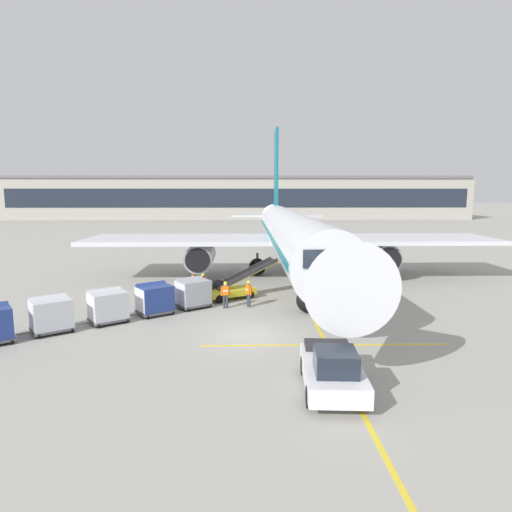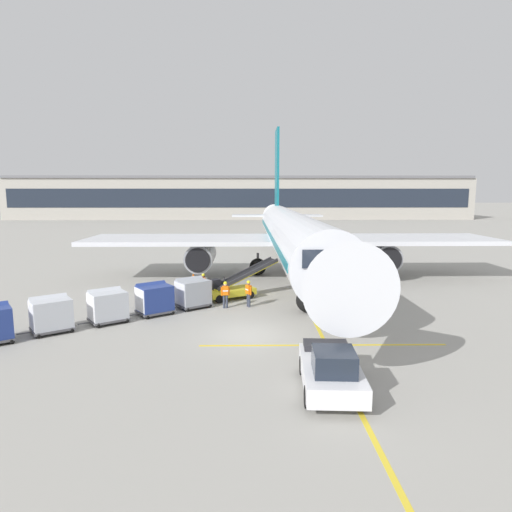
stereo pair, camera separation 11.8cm
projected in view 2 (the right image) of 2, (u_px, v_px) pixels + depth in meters
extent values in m
plane|color=#9E9B93|center=(248.00, 335.00, 22.55)|extent=(600.00, 600.00, 0.00)
cylinder|color=silver|center=(292.00, 234.00, 36.68)|extent=(3.93, 35.29, 3.76)
cube|color=#146B7A|center=(292.00, 234.00, 36.68)|extent=(3.96, 33.88, 0.45)
cone|color=silver|center=(340.00, 280.00, 17.37)|extent=(3.59, 3.78, 3.57)
cone|color=silver|center=(276.00, 217.00, 57.06)|extent=(3.22, 6.03, 3.20)
cube|color=silver|center=(185.00, 240.00, 37.46)|extent=(16.79, 7.13, 0.36)
cylinder|color=#93969E|center=(201.00, 256.00, 36.98)|extent=(2.35, 4.60, 2.33)
cylinder|color=black|center=(198.00, 260.00, 34.66)|extent=(1.98, 0.13, 1.98)
cube|color=silver|center=(395.00, 239.00, 37.80)|extent=(16.79, 7.13, 0.36)
cylinder|color=#93969E|center=(381.00, 256.00, 37.27)|extent=(2.35, 4.60, 2.33)
cylinder|color=black|center=(390.00, 260.00, 34.95)|extent=(1.98, 0.13, 1.98)
cube|color=#146B7A|center=(277.00, 172.00, 54.73)|extent=(0.30, 4.23, 10.58)
cube|color=silver|center=(277.00, 216.00, 55.23)|extent=(11.41, 2.88, 0.20)
cube|color=#1E2633|center=(328.00, 256.00, 19.89)|extent=(2.64, 1.70, 0.83)
cylinder|color=#47474C|center=(308.00, 291.00, 26.57)|extent=(0.22, 0.22, 1.23)
sphere|color=black|center=(308.00, 300.00, 26.66)|extent=(1.51, 1.51, 1.51)
cylinder|color=#47474C|center=(258.00, 260.00, 38.73)|extent=(0.22, 0.22, 1.23)
sphere|color=black|center=(258.00, 267.00, 38.82)|extent=(1.51, 1.51, 1.51)
cylinder|color=#47474C|center=(321.00, 260.00, 38.83)|extent=(0.22, 0.22, 1.23)
sphere|color=black|center=(320.00, 266.00, 38.92)|extent=(1.51, 1.51, 1.51)
cube|color=gold|center=(230.00, 292.00, 30.11)|extent=(3.75, 3.08, 0.44)
cube|color=black|center=(215.00, 284.00, 29.87)|extent=(0.80, 0.78, 0.70)
cylinder|color=#333338|center=(224.00, 282.00, 30.20)|extent=(0.08, 0.08, 0.80)
cube|color=gold|center=(246.00, 275.00, 30.60)|extent=(4.76, 3.25, 1.86)
cube|color=black|center=(246.00, 274.00, 30.58)|extent=(4.57, 3.06, 1.71)
cube|color=#333338|center=(249.00, 274.00, 30.20)|extent=(4.28, 2.48, 1.90)
cube|color=#333338|center=(243.00, 272.00, 30.95)|extent=(4.28, 2.48, 1.90)
cylinder|color=black|center=(250.00, 295.00, 30.12)|extent=(0.59, 0.45, 0.56)
cylinder|color=black|center=(240.00, 291.00, 31.37)|extent=(0.59, 0.45, 0.56)
cylinder|color=black|center=(219.00, 299.00, 28.92)|extent=(0.59, 0.45, 0.56)
cylinder|color=black|center=(210.00, 295.00, 30.17)|extent=(0.59, 0.45, 0.56)
cube|color=#515156|center=(193.00, 304.00, 27.88)|extent=(2.56, 2.47, 0.12)
cylinder|color=#4C4C51|center=(174.00, 308.00, 27.09)|extent=(0.61, 0.47, 0.07)
cube|color=#9EA3AD|center=(193.00, 292.00, 27.76)|extent=(2.42, 2.33, 1.50)
cube|color=#9EA3AD|center=(190.00, 283.00, 28.02)|extent=(1.99, 1.75, 0.74)
cube|color=silver|center=(180.00, 294.00, 27.20)|extent=(0.87, 1.19, 1.38)
sphere|color=black|center=(177.00, 305.00, 27.96)|extent=(0.30, 0.30, 0.30)
sphere|color=black|center=(187.00, 309.00, 26.88)|extent=(0.30, 0.30, 0.30)
sphere|color=black|center=(199.00, 301.00, 28.90)|extent=(0.30, 0.30, 0.30)
sphere|color=black|center=(210.00, 305.00, 27.82)|extent=(0.30, 0.30, 0.30)
cube|color=#515156|center=(155.00, 311.00, 26.28)|extent=(2.56, 2.47, 0.12)
cylinder|color=#4C4C51|center=(134.00, 315.00, 25.49)|extent=(0.61, 0.47, 0.07)
cube|color=navy|center=(155.00, 298.00, 26.17)|extent=(2.42, 2.33, 1.50)
cube|color=navy|center=(152.00, 288.00, 26.42)|extent=(1.99, 1.75, 0.74)
cube|color=silver|center=(139.00, 300.00, 25.60)|extent=(0.87, 1.19, 1.38)
sphere|color=black|center=(138.00, 312.00, 26.36)|extent=(0.30, 0.30, 0.30)
sphere|color=black|center=(147.00, 317.00, 25.28)|extent=(0.30, 0.30, 0.30)
sphere|color=black|center=(163.00, 308.00, 27.30)|extent=(0.30, 0.30, 0.30)
sphere|color=black|center=(172.00, 312.00, 26.22)|extent=(0.30, 0.30, 0.30)
cube|color=#515156|center=(109.00, 319.00, 24.64)|extent=(2.56, 2.47, 0.12)
cylinder|color=#4C4C51|center=(84.00, 323.00, 23.84)|extent=(0.61, 0.47, 0.07)
cube|color=silver|center=(108.00, 305.00, 24.52)|extent=(2.42, 2.33, 1.50)
cube|color=silver|center=(105.00, 295.00, 24.77)|extent=(1.99, 1.75, 0.74)
cube|color=silver|center=(91.00, 308.00, 23.95)|extent=(0.87, 1.19, 1.38)
sphere|color=black|center=(91.00, 320.00, 24.71)|extent=(0.30, 0.30, 0.30)
sphere|color=black|center=(98.00, 325.00, 23.63)|extent=(0.30, 0.30, 0.30)
sphere|color=black|center=(119.00, 315.00, 25.66)|extent=(0.30, 0.30, 0.30)
sphere|color=black|center=(127.00, 320.00, 24.58)|extent=(0.30, 0.30, 0.30)
cube|color=#515156|center=(52.00, 328.00, 22.94)|extent=(2.56, 2.47, 0.12)
cylinder|color=#4C4C51|center=(24.00, 333.00, 22.14)|extent=(0.61, 0.47, 0.07)
cube|color=silver|center=(51.00, 313.00, 22.82)|extent=(2.42, 2.33, 1.50)
cube|color=silver|center=(49.00, 302.00, 23.07)|extent=(1.99, 1.75, 0.74)
cube|color=silver|center=(31.00, 317.00, 22.25)|extent=(0.87, 1.19, 1.38)
sphere|color=black|center=(33.00, 329.00, 23.02)|extent=(0.30, 0.30, 0.30)
sphere|color=black|center=(38.00, 336.00, 21.93)|extent=(0.30, 0.30, 0.30)
sphere|color=black|center=(65.00, 324.00, 23.96)|extent=(0.30, 0.30, 0.30)
sphere|color=black|center=(72.00, 330.00, 22.88)|extent=(0.30, 0.30, 0.30)
sphere|color=black|center=(8.00, 334.00, 22.22)|extent=(0.30, 0.30, 0.30)
sphere|color=black|center=(11.00, 341.00, 21.14)|extent=(0.30, 0.30, 0.30)
cube|color=silver|center=(331.00, 373.00, 16.13)|extent=(2.34, 4.51, 0.70)
cube|color=#1E2633|center=(334.00, 361.00, 15.26)|extent=(1.55, 1.62, 0.80)
cube|color=#28282D|center=(326.00, 345.00, 17.70)|extent=(1.84, 1.06, 0.24)
cylinder|color=black|center=(349.00, 366.00, 17.49)|extent=(0.32, 0.77, 0.76)
cylinder|color=black|center=(303.00, 365.00, 17.56)|extent=(0.32, 0.77, 0.76)
cylinder|color=black|center=(363.00, 398.00, 14.79)|extent=(0.32, 0.77, 0.76)
cylinder|color=black|center=(309.00, 397.00, 14.87)|extent=(0.32, 0.77, 0.76)
cylinder|color=#333847|center=(249.00, 301.00, 27.92)|extent=(0.15, 0.15, 0.86)
cylinder|color=#333847|center=(248.00, 300.00, 28.07)|extent=(0.15, 0.15, 0.86)
cube|color=orange|center=(249.00, 289.00, 27.89)|extent=(0.41, 0.45, 0.58)
cube|color=white|center=(247.00, 290.00, 27.82)|extent=(0.19, 0.29, 0.08)
sphere|color=#9E7051|center=(249.00, 283.00, 27.83)|extent=(0.21, 0.21, 0.21)
sphere|color=yellow|center=(249.00, 282.00, 27.82)|extent=(0.23, 0.23, 0.23)
cylinder|color=orange|center=(251.00, 291.00, 27.70)|extent=(0.09, 0.09, 0.56)
cylinder|color=orange|center=(247.00, 289.00, 28.10)|extent=(0.09, 0.09, 0.56)
cylinder|color=#333847|center=(227.00, 301.00, 27.70)|extent=(0.15, 0.15, 0.86)
cylinder|color=#333847|center=(224.00, 302.00, 27.68)|extent=(0.15, 0.15, 0.86)
cube|color=orange|center=(225.00, 291.00, 27.59)|extent=(0.41, 0.29, 0.58)
cube|color=white|center=(225.00, 291.00, 27.46)|extent=(0.34, 0.06, 0.08)
sphere|color=beige|center=(225.00, 284.00, 27.53)|extent=(0.21, 0.21, 0.21)
sphere|color=yellow|center=(225.00, 283.00, 27.52)|extent=(0.23, 0.23, 0.23)
cylinder|color=orange|center=(229.00, 291.00, 27.63)|extent=(0.09, 0.09, 0.56)
cylinder|color=orange|center=(222.00, 291.00, 27.56)|extent=(0.09, 0.09, 0.56)
cylinder|color=#333847|center=(203.00, 291.00, 30.50)|extent=(0.15, 0.15, 0.86)
cylinder|color=#333847|center=(204.00, 292.00, 30.34)|extent=(0.15, 0.15, 0.86)
cube|color=orange|center=(203.00, 282.00, 30.32)|extent=(0.37, 0.44, 0.58)
cube|color=white|center=(205.00, 282.00, 30.37)|extent=(0.15, 0.32, 0.08)
sphere|color=brown|center=(203.00, 276.00, 30.26)|extent=(0.21, 0.21, 0.21)
sphere|color=yellow|center=(203.00, 275.00, 30.25)|extent=(0.23, 0.23, 0.23)
cylinder|color=orange|center=(202.00, 282.00, 30.54)|extent=(0.09, 0.09, 0.56)
cylinder|color=orange|center=(204.00, 283.00, 30.11)|extent=(0.09, 0.09, 0.56)
cylinder|color=#514C42|center=(189.00, 299.00, 28.33)|extent=(0.15, 0.15, 0.86)
cylinder|color=#514C42|center=(187.00, 299.00, 28.23)|extent=(0.15, 0.15, 0.86)
cube|color=orange|center=(188.00, 288.00, 28.17)|extent=(0.45, 0.41, 0.58)
cube|color=white|center=(189.00, 289.00, 28.07)|extent=(0.29, 0.20, 0.08)
sphere|color=tan|center=(188.00, 282.00, 28.11)|extent=(0.21, 0.21, 0.21)
sphere|color=yellow|center=(188.00, 281.00, 28.10)|extent=(0.23, 0.23, 0.23)
cylinder|color=orange|center=(191.00, 289.00, 28.31)|extent=(0.09, 0.09, 0.56)
cylinder|color=orange|center=(184.00, 290.00, 28.05)|extent=(0.09, 0.09, 0.56)
cube|color=black|center=(219.00, 291.00, 32.59)|extent=(0.55, 0.55, 0.05)
cone|color=orange|center=(219.00, 287.00, 32.54)|extent=(0.44, 0.44, 0.58)
cylinder|color=white|center=(219.00, 286.00, 32.54)|extent=(0.24, 0.24, 0.07)
cube|color=black|center=(193.00, 281.00, 36.18)|extent=(0.62, 0.62, 0.05)
cone|color=orange|center=(193.00, 277.00, 36.13)|extent=(0.49, 0.49, 0.65)
cylinder|color=white|center=(193.00, 276.00, 36.13)|extent=(0.27, 0.27, 0.08)
cube|color=black|center=(194.00, 284.00, 34.96)|extent=(0.64, 0.64, 0.05)
cone|color=orange|center=(194.00, 280.00, 34.91)|extent=(0.51, 0.51, 0.68)
cylinder|color=white|center=(194.00, 279.00, 34.90)|extent=(0.28, 0.28, 0.08)
cube|color=yellow|center=(293.00, 279.00, 37.24)|extent=(0.20, 110.00, 0.01)
cube|color=yellow|center=(323.00, 345.00, 20.99)|extent=(12.00, 0.20, 0.01)
cube|color=#A8A399|center=(240.00, 199.00, 125.71)|extent=(128.79, 17.65, 11.21)
cube|color=#1E2633|center=(239.00, 198.00, 116.89)|extent=(124.93, 0.10, 5.04)
cube|color=slate|center=(240.00, 178.00, 123.10)|extent=(127.51, 15.01, 0.70)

